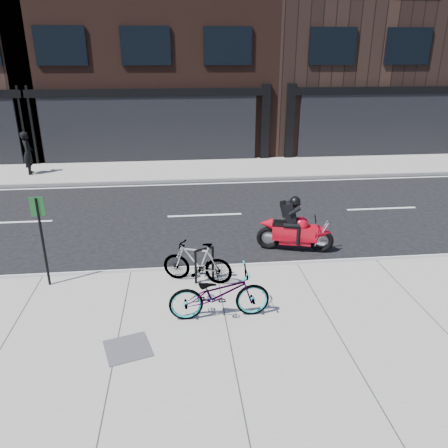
{
  "coord_description": "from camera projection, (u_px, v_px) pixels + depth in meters",
  "views": [
    {
      "loc": [
        -0.8,
        -11.29,
        4.93
      ],
      "look_at": [
        0.3,
        -1.11,
        0.9
      ],
      "focal_mm": 35.0,
      "sensor_mm": 36.0,
      "label": 1
    }
  ],
  "objects": [
    {
      "name": "sidewalk_far",
      "position": [
        196.0,
        169.0,
        19.47
      ],
      "size": [
        60.0,
        3.5,
        0.13
      ],
      "primitive_type": "cube",
      "color": "gray",
      "rests_on": "ground"
    },
    {
      "name": "bicycle_rear",
      "position": [
        197.0,
        262.0,
        9.65
      ],
      "size": [
        1.65,
        0.95,
        0.95
      ],
      "primitive_type": "imported",
      "rotation": [
        0.0,
        0.0,
        4.38
      ],
      "color": "gray",
      "rests_on": "sidewalk_near"
    },
    {
      "name": "building_mideast",
      "position": [
        366.0,
        27.0,
        24.45
      ],
      "size": [
        12.0,
        10.0,
        12.5
      ],
      "primitive_type": "cube",
      "color": "black",
      "rests_on": "ground"
    },
    {
      "name": "motorcycle",
      "position": [
        299.0,
        229.0,
        11.44
      ],
      "size": [
        1.99,
        0.88,
        1.52
      ],
      "rotation": [
        0.0,
        0.0,
        -0.26
      ],
      "color": "black",
      "rests_on": "ground"
    },
    {
      "name": "pedestrian",
      "position": [
        28.0,
        153.0,
        18.22
      ],
      "size": [
        0.55,
        0.72,
        1.78
      ],
      "primitive_type": "imported",
      "rotation": [
        0.0,
        0.0,
        1.77
      ],
      "color": "black",
      "rests_on": "sidewalk_far"
    },
    {
      "name": "sidewalk_near",
      "position": [
        231.0,
        349.0,
        7.68
      ],
      "size": [
        60.0,
        6.0,
        0.13
      ],
      "primitive_type": "cube",
      "color": "gray",
      "rests_on": "ground"
    },
    {
      "name": "ground",
      "position": [
        209.0,
        240.0,
        12.33
      ],
      "size": [
        120.0,
        120.0,
        0.0
      ],
      "primitive_type": "plane",
      "color": "black",
      "rests_on": "ground"
    },
    {
      "name": "bike_rack",
      "position": [
        204.0,
        262.0,
        9.67
      ],
      "size": [
        0.45,
        0.23,
        0.82
      ],
      "rotation": [
        0.0,
        0.0,
        0.42
      ],
      "color": "black",
      "rests_on": "sidewalk_near"
    },
    {
      "name": "sign_post",
      "position": [
        42.0,
        234.0,
        9.24
      ],
      "size": [
        0.27,
        0.06,
        2.04
      ],
      "rotation": [
        0.0,
        0.0,
        0.15
      ],
      "color": "black",
      "rests_on": "sidewalk_near"
    },
    {
      "name": "utility_grate",
      "position": [
        128.0,
        348.0,
        7.58
      ],
      "size": [
        0.93,
        0.93,
        0.02
      ],
      "primitive_type": "cube",
      "rotation": [
        0.0,
        0.0,
        0.29
      ],
      "color": "#4B4B4E",
      "rests_on": "sidewalk_near"
    },
    {
      "name": "building_center",
      "position": [
        149.0,
        5.0,
        22.89
      ],
      "size": [
        12.0,
        10.0,
        14.5
      ],
      "primitive_type": "cube",
      "color": "black",
      "rests_on": "ground"
    },
    {
      "name": "bicycle_front",
      "position": [
        219.0,
        293.0,
        8.34
      ],
      "size": [
        1.97,
        0.74,
        1.02
      ],
      "primitive_type": "imported",
      "rotation": [
        0.0,
        0.0,
        1.6
      ],
      "color": "gray",
      "rests_on": "sidewalk_near"
    }
  ]
}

